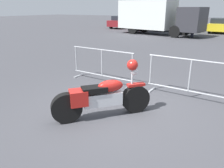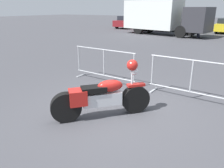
{
  "view_description": "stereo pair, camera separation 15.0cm",
  "coord_description": "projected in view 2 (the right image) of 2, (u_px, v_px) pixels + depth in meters",
  "views": [
    {
      "loc": [
        2.23,
        -4.05,
        2.3
      ],
      "look_at": [
        -0.19,
        0.01,
        0.65
      ],
      "focal_mm": 35.0,
      "sensor_mm": 36.0,
      "label": 1
    },
    {
      "loc": [
        2.36,
        -3.97,
        2.3
      ],
      "look_at": [
        -0.19,
        0.01,
        0.65
      ],
      "focal_mm": 35.0,
      "sensor_mm": 36.0,
      "label": 2
    }
  ],
  "objects": [
    {
      "name": "ground_plane",
      "position": [
        119.0,
        112.0,
        5.12
      ],
      "size": [
        120.0,
        120.0,
        0.0
      ],
      "primitive_type": "plane",
      "color": "#424247"
    },
    {
      "name": "crowd_barrier_far",
      "position": [
        191.0,
        79.0,
        5.67
      ],
      "size": [
        2.31,
        0.52,
        1.07
      ],
      "rotation": [
        0.0,
        0.0,
        -0.04
      ],
      "color": "#9EA0A5",
      "rests_on": "ground"
    },
    {
      "name": "parked_car_maroon",
      "position": [
        128.0,
        22.0,
        26.41
      ],
      "size": [
        1.82,
        4.24,
        1.43
      ],
      "rotation": [
        0.0,
        0.0,
        1.54
      ],
      "color": "maroon",
      "rests_on": "ground"
    },
    {
      "name": "parked_car_red",
      "position": [
        147.0,
        23.0,
        24.7
      ],
      "size": [
        1.82,
        4.24,
        1.42
      ],
      "rotation": [
        0.0,
        0.0,
        1.54
      ],
      "color": "#B21E19",
      "rests_on": "ground"
    },
    {
      "name": "box_truck",
      "position": [
        161.0,
        16.0,
        19.52
      ],
      "size": [
        7.97,
        3.56,
        2.98
      ],
      "rotation": [
        0.0,
        0.0,
        -0.18
      ],
      "color": "silver",
      "rests_on": "ground"
    },
    {
      "name": "crowd_barrier_near",
      "position": [
        104.0,
        65.0,
        7.08
      ],
      "size": [
        2.31,
        0.52,
        1.07
      ],
      "rotation": [
        0.0,
        0.0,
        -0.04
      ],
      "color": "#9EA0A5",
      "rests_on": "ground"
    },
    {
      "name": "parked_car_green",
      "position": [
        198.0,
        24.0,
        22.33
      ],
      "size": [
        1.82,
        4.23,
        1.42
      ],
      "rotation": [
        0.0,
        0.0,
        1.54
      ],
      "color": "#236B38",
      "rests_on": "ground"
    },
    {
      "name": "motorcycle",
      "position": [
        102.0,
        97.0,
        4.75
      ],
      "size": [
        1.59,
        1.8,
        1.26
      ],
      "rotation": [
        0.0,
        0.0,
        0.86
      ],
      "color": "black",
      "rests_on": "ground"
    },
    {
      "name": "parked_car_blue",
      "position": [
        172.0,
        23.0,
        23.73
      ],
      "size": [
        1.88,
        4.38,
        1.47
      ],
      "rotation": [
        0.0,
        0.0,
        1.54
      ],
      "color": "#284799",
      "rests_on": "ground"
    },
    {
      "name": "pedestrian",
      "position": [
        199.0,
        26.0,
        17.63
      ],
      "size": [
        0.48,
        0.48,
        1.69
      ],
      "rotation": [
        0.0,
        0.0,
        0.68
      ],
      "color": "#262838",
      "rests_on": "ground"
    }
  ]
}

